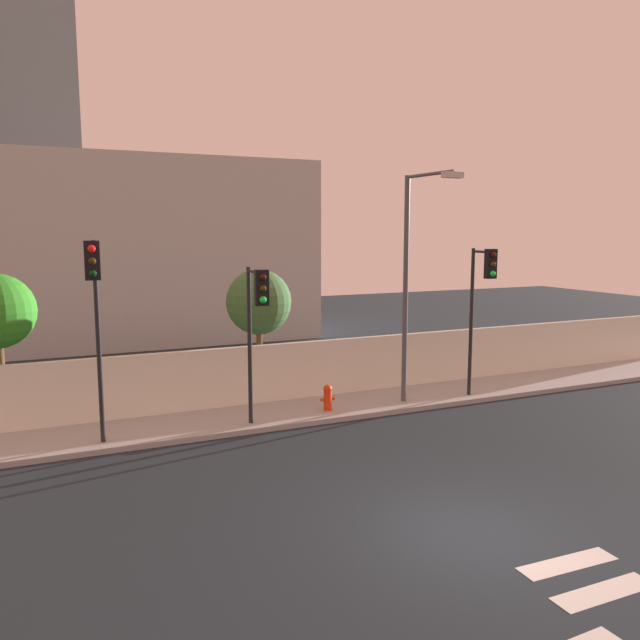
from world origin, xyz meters
The scene contains 11 objects.
ground_plane centered at (0.00, 0.00, 0.00)m, with size 80.00×80.00×0.00m, color #1E262D.
sidewalk centered at (0.00, 8.20, 0.07)m, with size 36.00×2.40×0.15m, color #9B9B9B.
perimeter_wall centered at (0.00, 9.49, 1.05)m, with size 36.00×0.18×1.80m, color silver.
traffic_light_left centered at (-1.71, 6.76, 3.34)m, with size 0.36×1.67×4.34m.
traffic_light_center centered at (5.77, 7.02, 3.61)m, with size 0.36×1.23×4.76m.
traffic_light_right centered at (-5.63, 7.00, 3.82)m, with size 0.37×1.30×5.07m.
street_lamp_curbside centered at (3.46, 7.43, 4.29)m, with size 0.61×2.31×6.95m.
fire_hydrant centered at (0.83, 7.79, 0.57)m, with size 0.44×0.26×0.78m.
roadside_tree_midleft centered at (-0.31, 10.65, 3.15)m, with size 2.13×2.13×4.23m.
low_building_distant centered at (-1.26, 23.49, 4.47)m, with size 15.36×6.00×8.95m, color #B2B2B2.
tower_on_skyline centered at (-7.03, 35.49, 15.94)m, with size 6.44×5.00×31.89m, color slate.
Camera 1 is at (-6.92, -8.71, 5.41)m, focal length 35.40 mm.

